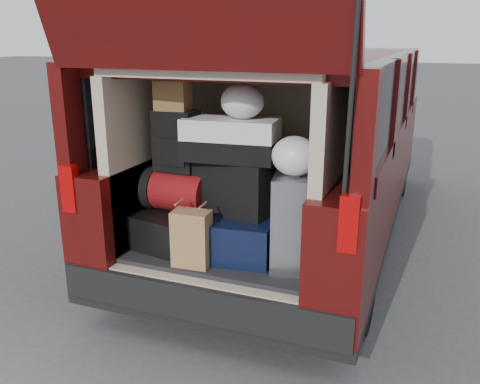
{
  "coord_description": "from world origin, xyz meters",
  "views": [
    {
      "loc": [
        1.21,
        -2.76,
        1.92
      ],
      "look_at": [
        0.07,
        0.2,
        0.95
      ],
      "focal_mm": 38.0,
      "sensor_mm": 36.0,
      "label": 1
    }
  ],
  "objects_px": {
    "twotone_duffel": "(231,139)",
    "navy_hardshell": "(240,232)",
    "black_hardshell": "(176,225)",
    "silver_roller": "(294,220)",
    "backpack": "(176,141)",
    "black_soft_case": "(236,185)",
    "kraft_bag": "(192,239)",
    "red_duffel": "(178,191)"
  },
  "relations": [
    {
      "from": "black_hardshell",
      "to": "backpack",
      "type": "height_order",
      "value": "backpack"
    },
    {
      "from": "navy_hardshell",
      "to": "twotone_duffel",
      "type": "relative_size",
      "value": 1.02
    },
    {
      "from": "kraft_bag",
      "to": "backpack",
      "type": "relative_size",
      "value": 0.89
    },
    {
      "from": "silver_roller",
      "to": "backpack",
      "type": "distance_m",
      "value": 0.93
    },
    {
      "from": "backpack",
      "to": "twotone_duffel",
      "type": "height_order",
      "value": "backpack"
    },
    {
      "from": "black_hardshell",
      "to": "kraft_bag",
      "type": "bearing_deg",
      "value": -38.11
    },
    {
      "from": "kraft_bag",
      "to": "twotone_duffel",
      "type": "height_order",
      "value": "twotone_duffel"
    },
    {
      "from": "silver_roller",
      "to": "black_soft_case",
      "type": "height_order",
      "value": "black_soft_case"
    },
    {
      "from": "kraft_bag",
      "to": "red_duffel",
      "type": "relative_size",
      "value": 0.82
    },
    {
      "from": "twotone_duffel",
      "to": "backpack",
      "type": "bearing_deg",
      "value": 176.34
    },
    {
      "from": "black_soft_case",
      "to": "backpack",
      "type": "distance_m",
      "value": 0.49
    },
    {
      "from": "backpack",
      "to": "silver_roller",
      "type": "bearing_deg",
      "value": -2.01
    },
    {
      "from": "black_soft_case",
      "to": "twotone_duffel",
      "type": "distance_m",
      "value": 0.31
    },
    {
      "from": "silver_roller",
      "to": "kraft_bag",
      "type": "height_order",
      "value": "silver_roller"
    },
    {
      "from": "silver_roller",
      "to": "red_duffel",
      "type": "relative_size",
      "value": 1.36
    },
    {
      "from": "backpack",
      "to": "black_soft_case",
      "type": "bearing_deg",
      "value": 8.57
    },
    {
      "from": "black_hardshell",
      "to": "silver_roller",
      "type": "xyz_separation_m",
      "value": [
        0.86,
        -0.07,
        0.18
      ]
    },
    {
      "from": "twotone_duffel",
      "to": "black_hardshell",
      "type": "bearing_deg",
      "value": 175.42
    },
    {
      "from": "black_hardshell",
      "to": "backpack",
      "type": "distance_m",
      "value": 0.6
    },
    {
      "from": "black_hardshell",
      "to": "red_duffel",
      "type": "xyz_separation_m",
      "value": [
        0.03,
        -0.01,
        0.26
      ]
    },
    {
      "from": "red_duffel",
      "to": "black_soft_case",
      "type": "xyz_separation_m",
      "value": [
        0.41,
        0.05,
        0.07
      ]
    },
    {
      "from": "silver_roller",
      "to": "twotone_duffel",
      "type": "distance_m",
      "value": 0.64
    },
    {
      "from": "kraft_bag",
      "to": "black_soft_case",
      "type": "relative_size",
      "value": 0.71
    },
    {
      "from": "black_hardshell",
      "to": "twotone_duffel",
      "type": "distance_m",
      "value": 0.76
    },
    {
      "from": "black_soft_case",
      "to": "black_hardshell",
      "type": "bearing_deg",
      "value": -165.49
    },
    {
      "from": "kraft_bag",
      "to": "backpack",
      "type": "distance_m",
      "value": 0.67
    },
    {
      "from": "red_duffel",
      "to": "backpack",
      "type": "bearing_deg",
      "value": 89.12
    },
    {
      "from": "black_hardshell",
      "to": "twotone_duffel",
      "type": "xyz_separation_m",
      "value": [
        0.41,
        0.0,
        0.64
      ]
    },
    {
      "from": "kraft_bag",
      "to": "red_duffel",
      "type": "bearing_deg",
      "value": 125.32
    },
    {
      "from": "backpack",
      "to": "twotone_duffel",
      "type": "relative_size",
      "value": 0.68
    },
    {
      "from": "black_hardshell",
      "to": "kraft_bag",
      "type": "height_order",
      "value": "kraft_bag"
    },
    {
      "from": "navy_hardshell",
      "to": "silver_roller",
      "type": "height_order",
      "value": "silver_roller"
    },
    {
      "from": "black_hardshell",
      "to": "silver_roller",
      "type": "distance_m",
      "value": 0.88
    },
    {
      "from": "navy_hardshell",
      "to": "kraft_bag",
      "type": "distance_m",
      "value": 0.38
    },
    {
      "from": "black_hardshell",
      "to": "twotone_duffel",
      "type": "height_order",
      "value": "twotone_duffel"
    },
    {
      "from": "black_soft_case",
      "to": "twotone_duffel",
      "type": "relative_size",
      "value": 0.84
    },
    {
      "from": "twotone_duffel",
      "to": "navy_hardshell",
      "type": "bearing_deg",
      "value": -2.77
    },
    {
      "from": "black_hardshell",
      "to": "navy_hardshell",
      "type": "height_order",
      "value": "navy_hardshell"
    },
    {
      "from": "red_duffel",
      "to": "twotone_duffel",
      "type": "distance_m",
      "value": 0.54
    },
    {
      "from": "navy_hardshell",
      "to": "twotone_duffel",
      "type": "height_order",
      "value": "twotone_duffel"
    },
    {
      "from": "kraft_bag",
      "to": "black_soft_case",
      "type": "distance_m",
      "value": 0.46
    },
    {
      "from": "black_soft_case",
      "to": "backpack",
      "type": "bearing_deg",
      "value": -164.31
    }
  ]
}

